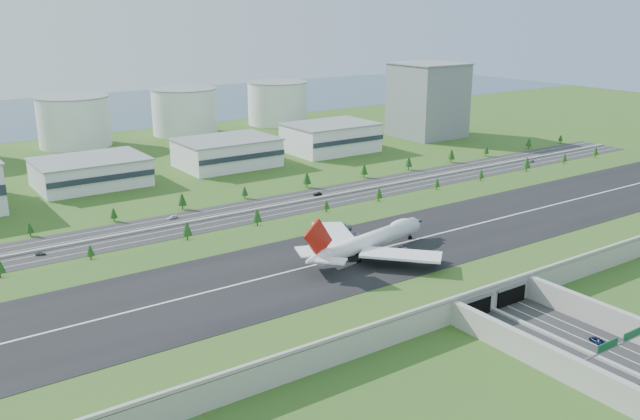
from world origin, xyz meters
TOP-DOWN VIEW (x-y plane):
  - ground at (0.00, 0.00)m, footprint 1200.00×1200.00m
  - airfield_deck at (0.00, -0.09)m, footprint 520.00×100.00m
  - underpass_road at (0.00, -99.42)m, footprint 38.80×120.40m
  - sign_gantry_near at (0.00, -95.04)m, footprint 38.70×0.70m
  - north_expressway at (0.00, 95.00)m, footprint 560.00×36.00m
  - tree_row at (8.99, 96.21)m, footprint 507.55×48.72m
  - hangar_mid_a at (-60.00, 190.00)m, footprint 58.00×42.00m
  - hangar_mid_b at (25.00, 190.00)m, footprint 58.00×42.00m
  - hangar_mid_c at (105.00, 190.00)m, footprint 58.00×42.00m
  - office_tower at (200.00, 195.00)m, footprint 46.00×46.00m
  - fuel_tank_b at (-35.00, 310.00)m, footprint 50.00×50.00m
  - fuel_tank_c at (50.00, 310.00)m, footprint 50.00×50.00m
  - fuel_tank_d at (135.00, 310.00)m, footprint 50.00×50.00m
  - bay_water at (0.00, 480.00)m, footprint 1200.00×260.00m
  - boeing_747 at (-14.82, -2.69)m, footprint 65.40×61.27m
  - car_0 at (-10.30, -76.49)m, footprint 2.20×4.08m
  - car_2 at (8.20, -83.44)m, footprint 3.86×5.97m
  - car_4 at (-110.94, 89.27)m, footprint 4.19×2.61m
  - car_5 at (32.50, 100.21)m, footprint 5.04×2.28m
  - car_6 at (192.43, 88.67)m, footprint 5.49×3.86m
  - car_7 at (-47.30, 105.49)m, footprint 5.45×3.40m

SIDE VIEW (x-z plane):
  - ground at x=0.00m, z-range 0.00..0.00m
  - bay_water at x=0.00m, z-range 0.00..0.06m
  - north_expressway at x=0.00m, z-range 0.00..0.12m
  - car_0 at x=-10.30m, z-range 0.12..1.44m
  - car_4 at x=-110.94m, z-range 0.12..1.45m
  - car_6 at x=192.43m, z-range 0.12..1.51m
  - car_7 at x=-47.30m, z-range 0.12..1.59m
  - car_2 at x=8.20m, z-range 0.12..1.65m
  - car_5 at x=32.50m, z-range 0.12..1.72m
  - underpass_road at x=0.00m, z-range -0.57..7.43m
  - airfield_deck at x=0.00m, z-range -0.48..8.72m
  - tree_row at x=8.99m, z-range 0.51..8.99m
  - sign_gantry_near at x=0.00m, z-range 2.05..11.85m
  - hangar_mid_a at x=-60.00m, z-range 0.00..15.00m
  - hangar_mid_b at x=25.00m, z-range 0.00..17.00m
  - hangar_mid_c at x=105.00m, z-range 0.00..19.00m
  - boeing_747 at x=-14.82m, z-range 3.60..23.98m
  - fuel_tank_b at x=-35.00m, z-range 0.00..35.00m
  - fuel_tank_c at x=50.00m, z-range 0.00..35.00m
  - fuel_tank_d at x=135.00m, z-range 0.00..35.00m
  - office_tower at x=200.00m, z-range 0.00..55.00m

